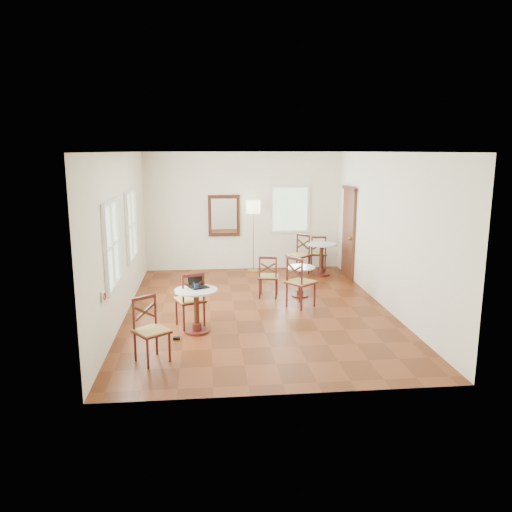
{
  "coord_description": "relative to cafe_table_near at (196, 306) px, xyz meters",
  "views": [
    {
      "loc": [
        -0.98,
        -9.31,
        3.02
      ],
      "look_at": [
        0.0,
        0.3,
        1.0
      ],
      "focal_mm": 35.37,
      "sensor_mm": 36.0,
      "label": 1
    }
  ],
  "objects": [
    {
      "name": "chair_near_a",
      "position": [
        -0.11,
        0.29,
        0.03
      ],
      "size": [
        0.6,
        0.6,
        0.99
      ],
      "rotation": [
        0.0,
        0.0,
        3.53
      ],
      "color": "#4A1812",
      "rests_on": "ground"
    },
    {
      "name": "chair_mid_b",
      "position": [
        2.0,
        1.24,
        0.04
      ],
      "size": [
        0.66,
        0.66,
        1.02
      ],
      "rotation": [
        0.0,
        0.0,
        2.22
      ],
      "color": "#4A1812",
      "rests_on": "ground"
    },
    {
      "name": "navy_mug",
      "position": [
        0.01,
        0.01,
        0.33
      ],
      "size": [
        0.12,
        0.08,
        0.09
      ],
      "color": "black",
      "rests_on": "cafe_table_near"
    },
    {
      "name": "room_shell",
      "position": [
        1.09,
        1.42,
        1.42
      ],
      "size": [
        5.02,
        7.02,
        3.01
      ],
      "color": "white",
      "rests_on": "ground"
    },
    {
      "name": "water_glass",
      "position": [
        -0.04,
        0.08,
        0.33
      ],
      "size": [
        0.06,
        0.06,
        0.09
      ],
      "primitive_type": "cylinder",
      "color": "white",
      "rests_on": "cafe_table_near"
    },
    {
      "name": "chair_back_a",
      "position": [
        3.02,
        4.22,
        -0.01
      ],
      "size": [
        0.46,
        0.46,
        0.92
      ],
      "rotation": [
        0.0,
        0.0,
        3.05
      ],
      "color": "#4A1812",
      "rests_on": "ground"
    },
    {
      "name": "chair_near_b",
      "position": [
        -0.64,
        -1.12,
        0.01
      ],
      "size": [
        0.61,
        0.61,
        0.95
      ],
      "rotation": [
        0.0,
        0.0,
        0.63
      ],
      "color": "#4A1812",
      "rests_on": "ground"
    },
    {
      "name": "power_adapter",
      "position": [
        -0.33,
        -0.3,
        -0.44
      ],
      "size": [
        0.11,
        0.07,
        0.05
      ],
      "primitive_type": "cube",
      "color": "black",
      "rests_on": "ground"
    },
    {
      "name": "mouse",
      "position": [
        -0.01,
        -0.03,
        0.3
      ],
      "size": [
        0.09,
        0.06,
        0.03
      ],
      "primitive_type": "ellipsoid",
      "rotation": [
        0.0,
        0.0,
        -0.01
      ],
      "color": "black",
      "rests_on": "cafe_table_near"
    },
    {
      "name": "cafe_table_near",
      "position": [
        0.0,
        0.0,
        0.0
      ],
      "size": [
        0.71,
        0.71,
        0.76
      ],
      "color": "#4A1812",
      "rests_on": "ground"
    },
    {
      "name": "ground",
      "position": [
        1.15,
        1.15,
        -0.47
      ],
      "size": [
        7.0,
        7.0,
        0.0
      ],
      "primitive_type": "plane",
      "color": "#632A11",
      "rests_on": "ground"
    },
    {
      "name": "floor_lamp",
      "position": [
        1.37,
        4.3,
        1.07
      ],
      "size": [
        0.35,
        0.35,
        1.81
      ],
      "color": "#BF8C3F",
      "rests_on": "ground"
    },
    {
      "name": "chair_back_b",
      "position": [
        2.48,
        3.91,
        0.02
      ],
      "size": [
        0.64,
        0.64,
        0.99
      ],
      "rotation": [
        0.0,
        0.0,
        -0.83
      ],
      "color": "#4A1812",
      "rests_on": "ground"
    },
    {
      "name": "laptop",
      "position": [
        0.03,
        0.15,
        0.34
      ],
      "size": [
        0.38,
        0.36,
        0.21
      ],
      "rotation": [
        0.0,
        0.0,
        0.48
      ],
      "color": "black",
      "rests_on": "cafe_table_near"
    },
    {
      "name": "chair_mid_a",
      "position": [
        1.47,
        1.98,
        -0.02
      ],
      "size": [
        0.49,
        0.49,
        0.9
      ],
      "rotation": [
        0.0,
        0.0,
        2.94
      ],
      "color": "#4A1812",
      "rests_on": "ground"
    },
    {
      "name": "cafe_table_back",
      "position": [
        3.0,
        3.75,
        0.03
      ],
      "size": [
        0.76,
        0.76,
        0.8
      ],
      "color": "#4A1812",
      "rests_on": "ground"
    },
    {
      "name": "cafe_table_mid",
      "position": [
        2.14,
        1.96,
        -0.07
      ],
      "size": [
        0.61,
        0.61,
        0.65
      ],
      "color": "#4A1812",
      "rests_on": "ground"
    }
  ]
}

